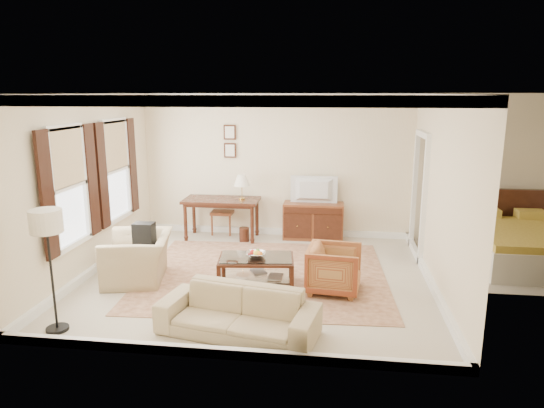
% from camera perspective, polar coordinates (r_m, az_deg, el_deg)
% --- Properties ---
extents(room_shell, '(5.51, 5.01, 2.91)m').
position_cam_1_polar(room_shell, '(7.38, -1.86, 9.56)').
color(room_shell, beige).
rests_on(room_shell, ground).
extents(annex_bedroom, '(3.00, 2.70, 2.90)m').
position_cam_1_polar(annex_bedroom, '(9.41, 27.71, -4.41)').
color(annex_bedroom, beige).
rests_on(annex_bedroom, ground).
extents(window_front, '(0.12, 1.56, 1.80)m').
position_cam_1_polar(window_front, '(7.75, -22.81, 1.85)').
color(window_front, '#CCB284').
rests_on(window_front, room_shell).
extents(window_rear, '(0.12, 1.56, 1.80)m').
position_cam_1_polar(window_rear, '(9.15, -17.85, 3.81)').
color(window_rear, '#CCB284').
rests_on(window_rear, room_shell).
extents(doorway, '(0.10, 1.12, 2.25)m').
position_cam_1_polar(doorway, '(9.10, 16.89, 0.77)').
color(doorway, white).
rests_on(doorway, room_shell).
extents(rug, '(4.09, 3.55, 0.01)m').
position_cam_1_polar(rug, '(8.02, -0.95, -8.27)').
color(rug, brown).
rests_on(rug, room_shell).
extents(writing_desk, '(1.51, 0.75, 0.82)m').
position_cam_1_polar(writing_desk, '(9.81, -5.95, -0.02)').
color(writing_desk, '#401D12').
rests_on(writing_desk, room_shell).
extents(desk_chair, '(0.54, 0.54, 1.05)m').
position_cam_1_polar(desk_chair, '(10.20, -5.83, -0.60)').
color(desk_chair, brown).
rests_on(desk_chair, room_shell).
extents(desk_lamp, '(0.32, 0.32, 0.50)m').
position_cam_1_polar(desk_lamp, '(9.65, -3.57, 1.98)').
color(desk_lamp, silver).
rests_on(desk_lamp, writing_desk).
extents(framed_prints, '(0.25, 0.04, 0.68)m').
position_cam_1_polar(framed_prints, '(10.02, -4.97, 7.38)').
color(framed_prints, '#401D12').
rests_on(framed_prints, room_shell).
extents(sideboard, '(1.20, 0.46, 0.74)m').
position_cam_1_polar(sideboard, '(9.86, 4.87, -2.00)').
color(sideboard, brown).
rests_on(sideboard, room_shell).
extents(tv, '(0.89, 0.51, 0.12)m').
position_cam_1_polar(tv, '(9.66, 4.96, 2.66)').
color(tv, black).
rests_on(tv, sideboard).
extents(coffee_table, '(1.20, 0.79, 0.48)m').
position_cam_1_polar(coffee_table, '(7.43, -1.87, -7.03)').
color(coffee_table, '#401D12').
rests_on(coffee_table, room_shell).
extents(fruit_bowl, '(0.42, 0.42, 0.10)m').
position_cam_1_polar(fruit_bowl, '(7.37, -1.90, -5.87)').
color(fruit_bowl, silver).
rests_on(fruit_bowl, coffee_table).
extents(book_a, '(0.27, 0.16, 0.38)m').
position_cam_1_polar(book_a, '(7.60, -2.39, -8.04)').
color(book_a, brown).
rests_on(book_a, coffee_table).
extents(book_b, '(0.28, 0.05, 0.38)m').
position_cam_1_polar(book_b, '(7.46, -0.42, -8.48)').
color(book_b, brown).
rests_on(book_b, coffee_table).
extents(striped_armchair, '(0.79, 0.83, 0.78)m').
position_cam_1_polar(striped_armchair, '(7.30, 7.33, -7.33)').
color(striped_armchair, brown).
rests_on(striped_armchair, room_shell).
extents(club_armchair, '(0.95, 1.26, 0.99)m').
position_cam_1_polar(club_armchair, '(7.94, -15.53, -5.24)').
color(club_armchair, tan).
rests_on(club_armchair, room_shell).
extents(backpack, '(0.35, 0.39, 0.40)m').
position_cam_1_polar(backpack, '(7.91, -14.81, -3.36)').
color(backpack, black).
rests_on(backpack, club_armchair).
extents(sofa, '(2.03, 0.94, 0.76)m').
position_cam_1_polar(sofa, '(6.05, -4.03, -11.78)').
color(sofa, tan).
rests_on(sofa, room_shell).
extents(floor_lamp, '(0.38, 0.38, 1.56)m').
position_cam_1_polar(floor_lamp, '(6.39, -24.97, -2.83)').
color(floor_lamp, black).
rests_on(floor_lamp, room_shell).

